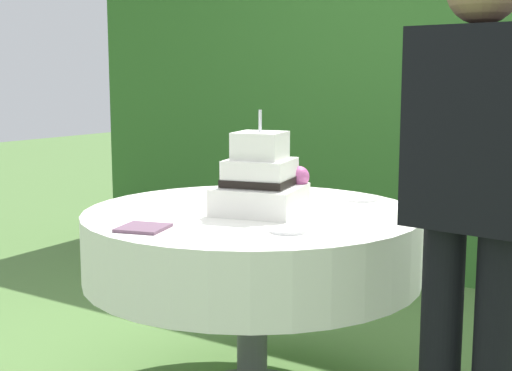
{
  "coord_description": "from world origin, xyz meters",
  "views": [
    {
      "loc": [
        1.52,
        -2.23,
        1.27
      ],
      "look_at": [
        0.02,
        -0.01,
        0.86
      ],
      "focal_mm": 50.67,
      "sensor_mm": 36.0,
      "label": 1
    }
  ],
  "objects_px": {
    "wedding_cake": "(261,182)",
    "serving_plate_near": "(289,230)",
    "serving_plate_far": "(361,198)",
    "standing_person": "(474,200)",
    "napkin_stack": "(143,228)",
    "cake_table": "(252,244)"
  },
  "relations": [
    {
      "from": "wedding_cake",
      "to": "serving_plate_far",
      "type": "height_order",
      "value": "wedding_cake"
    },
    {
      "from": "serving_plate_near",
      "to": "standing_person",
      "type": "height_order",
      "value": "standing_person"
    },
    {
      "from": "napkin_stack",
      "to": "standing_person",
      "type": "distance_m",
      "value": 1.07
    },
    {
      "from": "wedding_cake",
      "to": "serving_plate_near",
      "type": "height_order",
      "value": "wedding_cake"
    },
    {
      "from": "wedding_cake",
      "to": "standing_person",
      "type": "bearing_deg",
      "value": -16.47
    },
    {
      "from": "napkin_stack",
      "to": "standing_person",
      "type": "bearing_deg",
      "value": 11.46
    },
    {
      "from": "serving_plate_far",
      "to": "standing_person",
      "type": "relative_size",
      "value": 0.09
    },
    {
      "from": "serving_plate_far",
      "to": "standing_person",
      "type": "xyz_separation_m",
      "value": [
        0.68,
        -0.72,
        0.17
      ]
    },
    {
      "from": "serving_plate_near",
      "to": "napkin_stack",
      "type": "height_order",
      "value": "same"
    },
    {
      "from": "standing_person",
      "to": "napkin_stack",
      "type": "bearing_deg",
      "value": -168.54
    },
    {
      "from": "napkin_stack",
      "to": "serving_plate_near",
      "type": "bearing_deg",
      "value": 29.56
    },
    {
      "from": "cake_table",
      "to": "napkin_stack",
      "type": "xyz_separation_m",
      "value": [
        -0.11,
        -0.48,
        0.14
      ]
    },
    {
      "from": "wedding_cake",
      "to": "serving_plate_near",
      "type": "xyz_separation_m",
      "value": [
        0.26,
        -0.23,
        -0.11
      ]
    },
    {
      "from": "napkin_stack",
      "to": "cake_table",
      "type": "bearing_deg",
      "value": 76.7
    },
    {
      "from": "serving_plate_near",
      "to": "napkin_stack",
      "type": "distance_m",
      "value": 0.49
    },
    {
      "from": "wedding_cake",
      "to": "serving_plate_far",
      "type": "xyz_separation_m",
      "value": [
        0.19,
        0.46,
        -0.11
      ]
    },
    {
      "from": "cake_table",
      "to": "standing_person",
      "type": "distance_m",
      "value": 1.01
    },
    {
      "from": "wedding_cake",
      "to": "serving_plate_far",
      "type": "relative_size",
      "value": 2.72
    },
    {
      "from": "cake_table",
      "to": "serving_plate_far",
      "type": "bearing_deg",
      "value": 61.6
    },
    {
      "from": "serving_plate_near",
      "to": "standing_person",
      "type": "bearing_deg",
      "value": -2.75
    },
    {
      "from": "standing_person",
      "to": "wedding_cake",
      "type": "bearing_deg",
      "value": 163.53
    },
    {
      "from": "cake_table",
      "to": "serving_plate_far",
      "type": "relative_size",
      "value": 9.07
    }
  ]
}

